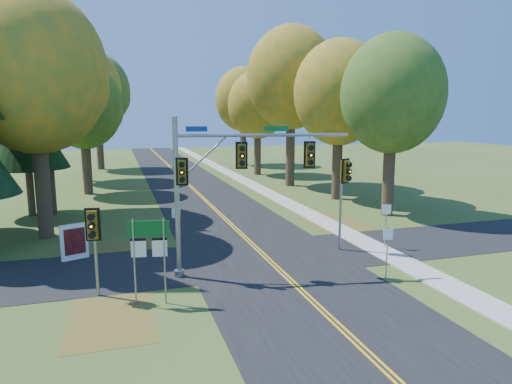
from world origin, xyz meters
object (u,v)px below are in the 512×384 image
object	(u,v)px
route_sign_cluster	(149,244)
info_kiosk	(74,242)
traffic_mast	(221,175)
east_signal_pole	(344,181)

from	to	relation	value
route_sign_cluster	info_kiosk	xyz separation A→B (m)	(-3.22, 6.65, -1.46)
traffic_mast	route_sign_cluster	distance (m)	4.61
traffic_mast	route_sign_cluster	size ratio (longest dim) A/B	2.30
east_signal_pole	info_kiosk	distance (m)	14.06
traffic_mast	route_sign_cluster	world-z (taller)	traffic_mast
route_sign_cluster	info_kiosk	world-z (taller)	route_sign_cluster
route_sign_cluster	info_kiosk	distance (m)	7.53
route_sign_cluster	info_kiosk	bearing A→B (deg)	126.95
traffic_mast	east_signal_pole	distance (m)	7.24
route_sign_cluster	info_kiosk	size ratio (longest dim) A/B	1.85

